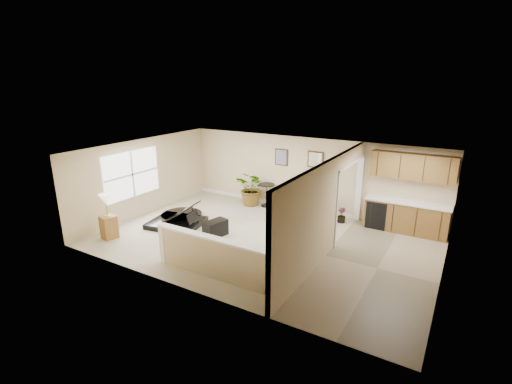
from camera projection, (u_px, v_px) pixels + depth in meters
The scene contains 20 objects.
floor at pixel (263, 241), 10.37m from camera, with size 9.00×9.00×0.00m, color #AEA888.
back_wall at pixel (307, 174), 12.48m from camera, with size 9.00×0.04×2.50m, color #CFB78D.
front_wall at pixel (191, 238), 7.53m from camera, with size 9.00×0.04×2.50m, color #CFB78D.
left_wall at pixel (144, 177), 12.18m from camera, with size 0.04×6.00×2.50m, color #CFB78D.
right_wall at pixel (448, 232), 7.82m from camera, with size 0.04×6.00×2.50m, color #CFB78D.
ceiling at pixel (263, 153), 9.64m from camera, with size 9.00×6.00×0.04m, color silver.
kitchen_vinyl at pixel (377, 268), 8.84m from camera, with size 2.70×6.00×0.01m, color #9B8669.
interior_partition at pixel (330, 208), 9.35m from camera, with size 0.18×5.99×2.50m.
pony_half_wall at pixel (215, 257), 8.29m from camera, with size 3.42×0.22×1.00m.
left_window at pixel (132, 174), 11.71m from camera, with size 0.05×2.15×1.45m, color white.
wall_art_left at pixel (281, 157), 12.77m from camera, with size 0.48×0.04×0.58m.
wall_mirror at pixel (315, 160), 12.15m from camera, with size 0.55×0.04×0.55m.
kitchen_cabinets at pixel (404, 203), 10.82m from camera, with size 2.36×0.65×2.33m.
piano at pixel (178, 205), 11.42m from camera, with size 1.99×2.03×1.45m.
piano_bench at pixel (215, 229), 10.60m from camera, with size 0.36×0.71×0.47m, color black.
loveseat at pixel (307, 207), 12.18m from camera, with size 1.46×0.86×0.82m.
accent_table at pixel (267, 192), 13.03m from camera, with size 0.56×0.56×0.81m.
palm_plant at pixel (252, 189), 13.12m from camera, with size 1.25×1.12×1.24m.
small_plant at pixel (341, 216), 11.64m from camera, with size 0.32×0.32×0.48m.
lamp_stand at pixel (108, 220), 10.40m from camera, with size 0.46×0.46×1.30m.
Camera 1 is at (4.66, -8.30, 4.35)m, focal length 26.00 mm.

